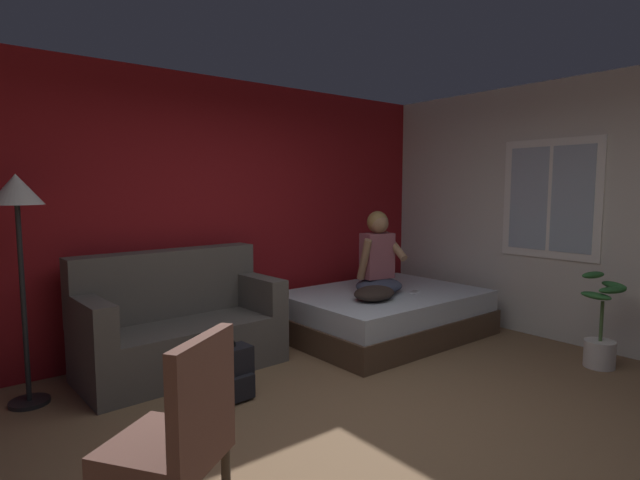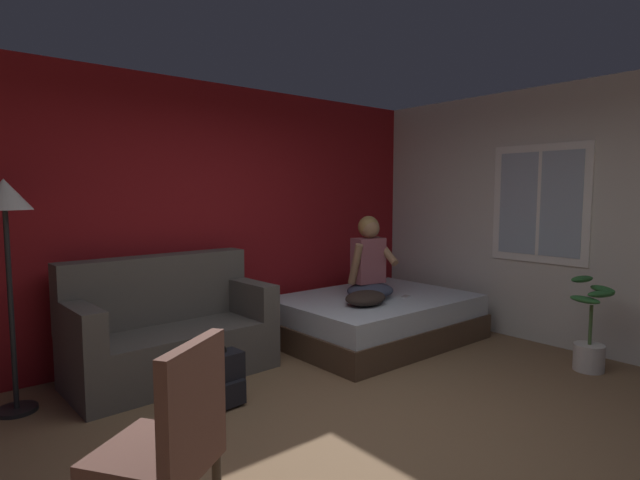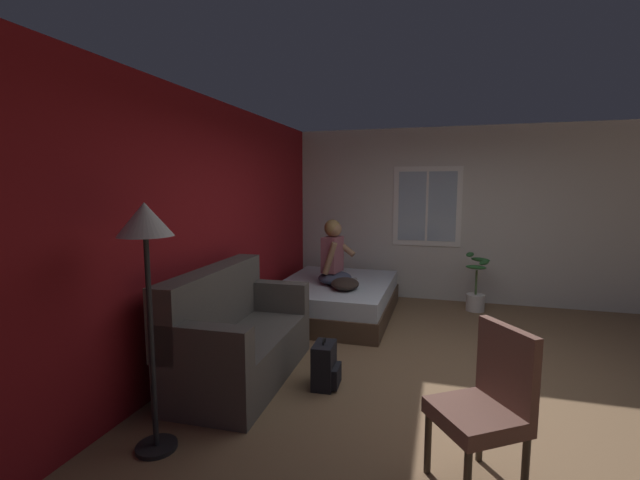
# 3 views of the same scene
# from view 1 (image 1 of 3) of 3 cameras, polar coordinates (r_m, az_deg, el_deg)

# --- Properties ---
(ground_plane) EXTENTS (40.00, 40.00, 0.00)m
(ground_plane) POSITION_cam_1_polar(r_m,az_deg,el_deg) (3.45, 6.28, -21.68)
(ground_plane) COLOR brown
(wall_back_accent) EXTENTS (10.92, 0.16, 2.70)m
(wall_back_accent) POSITION_cam_1_polar(r_m,az_deg,el_deg) (5.17, -13.90, 3.04)
(wall_back_accent) COLOR maroon
(wall_back_accent) RESTS_ON ground
(wall_side_with_window) EXTENTS (0.19, 6.32, 2.70)m
(wall_side_with_window) POSITION_cam_1_polar(r_m,az_deg,el_deg) (5.65, 28.77, 2.73)
(wall_side_with_window) COLOR silver
(wall_side_with_window) RESTS_ON ground
(bed) EXTENTS (2.08, 1.53, 0.48)m
(bed) POSITION_cam_1_polar(r_m,az_deg,el_deg) (5.53, 7.36, -8.34)
(bed) COLOR #4C3828
(bed) RESTS_ON ground
(couch) EXTENTS (1.73, 0.88, 1.04)m
(couch) POSITION_cam_1_polar(r_m,az_deg,el_deg) (4.62, -15.80, -9.37)
(couch) COLOR #514C47
(couch) RESTS_ON ground
(side_chair) EXTENTS (0.64, 0.64, 0.98)m
(side_chair) POSITION_cam_1_polar(r_m,az_deg,el_deg) (2.40, -15.97, -20.66)
(side_chair) COLOR #382D23
(side_chair) RESTS_ON ground
(person_seated) EXTENTS (0.58, 0.52, 0.88)m
(person_seated) POSITION_cam_1_polar(r_m,az_deg,el_deg) (5.34, 6.66, -2.28)
(person_seated) COLOR #383D51
(person_seated) RESTS_ON bed
(backpack) EXTENTS (0.31, 0.25, 0.46)m
(backpack) POSITION_cam_1_polar(r_m,az_deg,el_deg) (3.97, -9.99, -14.88)
(backpack) COLOR black
(backpack) RESTS_ON ground
(throw_pillow) EXTENTS (0.54, 0.44, 0.14)m
(throw_pillow) POSITION_cam_1_polar(r_m,az_deg,el_deg) (5.04, 6.22, -6.07)
(throw_pillow) COLOR #2D231E
(throw_pillow) RESTS_ON bed
(cell_phone) EXTENTS (0.16, 0.12, 0.01)m
(cell_phone) POSITION_cam_1_polar(r_m,az_deg,el_deg) (5.49, 10.76, -5.84)
(cell_phone) COLOR #B7B7BC
(cell_phone) RESTS_ON bed
(floor_lamp) EXTENTS (0.36, 0.36, 1.70)m
(floor_lamp) POSITION_cam_1_polar(r_m,az_deg,el_deg) (4.17, -31.28, 2.77)
(floor_lamp) COLOR black
(floor_lamp) RESTS_ON ground
(potted_plant) EXTENTS (0.39, 0.37, 0.85)m
(potted_plant) POSITION_cam_1_polar(r_m,az_deg,el_deg) (5.16, 29.42, -9.36)
(potted_plant) COLOR silver
(potted_plant) RESTS_ON ground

